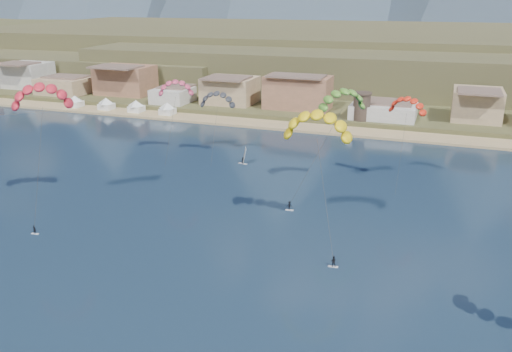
# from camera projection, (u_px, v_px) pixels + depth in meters

# --- Properties ---
(ground) EXTENTS (2400.00, 2400.00, 0.00)m
(ground) POSITION_uv_depth(u_px,v_px,m) (167.00, 335.00, 64.38)
(ground) COLOR black
(ground) RESTS_ON ground
(beach) EXTENTS (2200.00, 12.00, 0.90)m
(beach) POSITION_uv_depth(u_px,v_px,m) (339.00, 130.00, 158.48)
(beach) COLOR tan
(beach) RESTS_ON ground
(land) EXTENTS (2200.00, 900.00, 4.00)m
(land) POSITION_uv_depth(u_px,v_px,m) (424.00, 31.00, 561.95)
(land) COLOR brown
(land) RESTS_ON ground
(foothills) EXTENTS (940.00, 210.00, 18.00)m
(foothills) POSITION_uv_depth(u_px,v_px,m) (436.00, 57.00, 260.80)
(foothills) COLOR brown
(foothills) RESTS_ON ground
(town) EXTENTS (400.00, 24.00, 12.00)m
(town) POSITION_uv_depth(u_px,v_px,m) (235.00, 88.00, 182.91)
(town) COLOR silver
(town) RESTS_ON ground
(watchtower) EXTENTS (5.82, 5.82, 8.60)m
(watchtower) POSITION_uv_depth(u_px,v_px,m) (362.00, 106.00, 161.98)
(watchtower) COLOR #47382D
(watchtower) RESTS_ON ground
(beach_tents) EXTENTS (43.40, 6.40, 5.00)m
(beach_tents) POSITION_uv_depth(u_px,v_px,m) (120.00, 102.00, 181.67)
(beach_tents) COLOR white
(beach_tents) RESTS_ON ground
(kitesurfer_red) EXTENTS (11.69, 16.00, 26.01)m
(kitesurfer_red) POSITION_uv_depth(u_px,v_px,m) (41.00, 92.00, 94.58)
(kitesurfer_red) COLOR silver
(kitesurfer_red) RESTS_ON ground
(kitesurfer_yellow) EXTENTS (12.64, 14.11, 23.80)m
(kitesurfer_yellow) POSITION_uv_depth(u_px,v_px,m) (318.00, 121.00, 85.41)
(kitesurfer_yellow) COLOR silver
(kitesurfer_yellow) RESTS_ON ground
(kitesurfer_green) EXTENTS (12.74, 17.89, 24.25)m
(kitesurfer_green) POSITION_uv_depth(u_px,v_px,m) (343.00, 97.00, 103.83)
(kitesurfer_green) COLOR silver
(kitesurfer_green) RESTS_ON ground
(distant_kite_pink) EXTENTS (9.51, 7.40, 20.96)m
(distant_kite_pink) POSITION_uv_depth(u_px,v_px,m) (176.00, 85.00, 127.82)
(distant_kite_pink) COLOR #262626
(distant_kite_pink) RESTS_ON ground
(distant_kite_dark) EXTENTS (9.50, 6.48, 18.48)m
(distant_kite_dark) POSITION_uv_depth(u_px,v_px,m) (217.00, 97.00, 128.02)
(distant_kite_dark) COLOR #262626
(distant_kite_dark) RESTS_ON ground
(distant_kite_orange) EXTENTS (8.86, 6.77, 20.64)m
(distant_kite_orange) POSITION_uv_depth(u_px,v_px,m) (408.00, 102.00, 108.81)
(distant_kite_orange) COLOR #262626
(distant_kite_orange) RESTS_ON ground
(windsurfer) EXTENTS (2.35, 2.57, 4.03)m
(windsurfer) POSITION_uv_depth(u_px,v_px,m) (243.00, 159.00, 127.86)
(windsurfer) COLOR silver
(windsurfer) RESTS_ON ground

